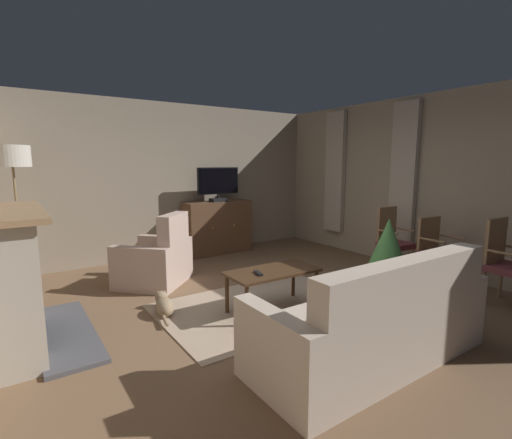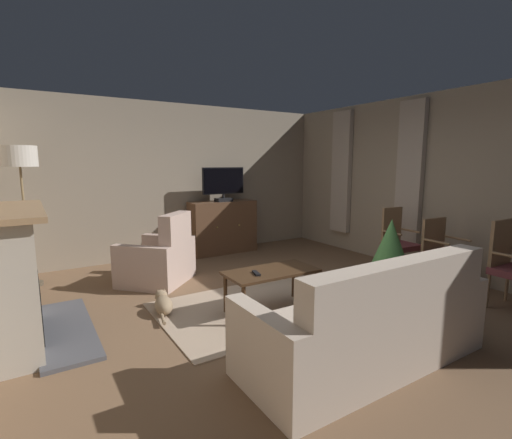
{
  "view_description": "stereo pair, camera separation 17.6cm",
  "coord_description": "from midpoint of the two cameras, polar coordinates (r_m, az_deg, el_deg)",
  "views": [
    {
      "loc": [
        -2.55,
        -3.3,
        1.69
      ],
      "look_at": [
        -0.05,
        0.38,
        1.0
      ],
      "focal_mm": 25.9,
      "sensor_mm": 36.0,
      "label": 1
    },
    {
      "loc": [
        -2.4,
        -3.39,
        1.69
      ],
      "look_at": [
        -0.05,
        0.38,
        1.0
      ],
      "focal_mm": 25.9,
      "sensor_mm": 36.0,
      "label": 2
    }
  ],
  "objects": [
    {
      "name": "ground_plane",
      "position": [
        4.5,
        2.18,
        -13.52
      ],
      "size": [
        6.28,
        6.67,
        0.04
      ],
      "primitive_type": "cube",
      "color": "brown"
    },
    {
      "name": "wall_back",
      "position": [
        6.9,
        -13.21,
        5.86
      ],
      "size": [
        6.28,
        0.1,
        2.72
      ],
      "primitive_type": "cube",
      "color": "gray",
      "rests_on": "ground_plane"
    },
    {
      "name": "wall_right_with_window",
      "position": [
        6.33,
        23.9,
        5.1
      ],
      "size": [
        0.1,
        6.67,
        2.72
      ],
      "primitive_type": "cube",
      "color": "gray",
      "rests_on": "ground_plane"
    },
    {
      "name": "curtain_panel_near",
      "position": [
        6.4,
        21.13,
        6.51
      ],
      "size": [
        0.1,
        0.44,
        2.29
      ],
      "primitive_type": "cube",
      "color": "#B2A393"
    },
    {
      "name": "curtain_panel_far",
      "position": [
        7.36,
        11.44,
        7.15
      ],
      "size": [
        0.1,
        0.44,
        2.29
      ],
      "primitive_type": "cube",
      "color": "#B2A393"
    },
    {
      "name": "rug_central",
      "position": [
        4.49,
        -0.28,
        -13.21
      ],
      "size": [
        2.34,
        1.6,
        0.01
      ],
      "primitive_type": "cube",
      "color": "tan",
      "rests_on": "ground_plane"
    },
    {
      "name": "fireplace",
      "position": [
        4.1,
        -34.41,
        -8.08
      ],
      "size": [
        0.89,
        1.6,
        1.28
      ],
      "color": "#4C4C51",
      "rests_on": "ground_plane"
    },
    {
      "name": "tv_cabinet",
      "position": [
        6.96,
        -6.67,
        -1.37
      ],
      "size": [
        1.25,
        0.46,
        0.97
      ],
      "color": "#402A1C",
      "rests_on": "ground_plane"
    },
    {
      "name": "television",
      "position": [
        6.82,
        -6.59,
        5.55
      ],
      "size": [
        0.82,
        0.2,
        0.62
      ],
      "color": "black",
      "rests_on": "tv_cabinet"
    },
    {
      "name": "coffee_table",
      "position": [
        4.24,
        1.37,
        -8.57
      ],
      "size": [
        1.06,
        0.54,
        0.48
      ],
      "color": "#422B19",
      "rests_on": "ground_plane"
    },
    {
      "name": "tv_remote",
      "position": [
        4.08,
        -0.9,
        -8.29
      ],
      "size": [
        0.09,
        0.18,
        0.02
      ],
      "primitive_type": "cube",
      "rotation": [
        0.0,
        0.0,
        1.32
      ],
      "color": "black",
      "rests_on": "coffee_table"
    },
    {
      "name": "sofa_floral",
      "position": [
        3.38,
        16.48,
        -15.37
      ],
      "size": [
        2.2,
        0.88,
        0.96
      ],
      "color": "#C6B29E",
      "rests_on": "ground_plane"
    },
    {
      "name": "armchair_by_fireplace",
      "position": [
        5.4,
        -16.0,
        -6.25
      ],
      "size": [
        1.21,
        1.21,
        1.0
      ],
      "color": "#BC9E8E",
      "rests_on": "ground_plane"
    },
    {
      "name": "side_chair_beside_plant",
      "position": [
        5.26,
        33.31,
        -5.32
      ],
      "size": [
        0.49,
        0.44,
        1.03
      ],
      "color": "brown",
      "rests_on": "ground_plane"
    },
    {
      "name": "side_chair_tucked_against_wall",
      "position": [
        5.62,
        25.42,
        -4.18
      ],
      "size": [
        0.51,
        0.49,
        0.94
      ],
      "color": "brown",
      "rests_on": "ground_plane"
    },
    {
      "name": "side_chair_mid_row",
      "position": [
        5.99,
        19.58,
        -2.86
      ],
      "size": [
        0.45,
        0.45,
        1.01
      ],
      "color": "brown",
      "rests_on": "ground_plane"
    },
    {
      "name": "potted_plant_tall_palm_by_window",
      "position": [
        5.08,
        18.75,
        -4.59
      ],
      "size": [
        0.51,
        0.51,
        0.98
      ],
      "color": "beige",
      "rests_on": "ground_plane"
    },
    {
      "name": "cat",
      "position": [
        4.4,
        -15.17,
        -12.64
      ],
      "size": [
        0.27,
        0.69,
        0.22
      ],
      "color": "#937A5B",
      "rests_on": "ground_plane"
    },
    {
      "name": "floor_lamp",
      "position": [
        5.77,
        -34.18,
        6.77
      ],
      "size": [
        0.43,
        0.43,
        1.91
      ],
      "color": "#4C4233",
      "rests_on": "ground_plane"
    }
  ]
}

